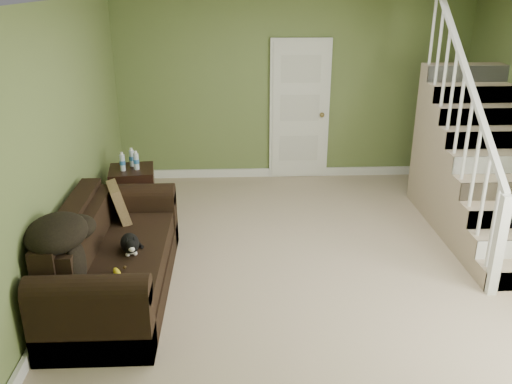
{
  "coord_description": "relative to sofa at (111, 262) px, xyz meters",
  "views": [
    {
      "loc": [
        -0.87,
        -4.94,
        2.79
      ],
      "look_at": [
        -0.63,
        0.3,
        0.71
      ],
      "focal_mm": 38.0,
      "sensor_mm": 36.0,
      "label": 1
    }
  ],
  "objects": [
    {
      "name": "ceiling",
      "position": [
        2.02,
        0.45,
        2.27
      ],
      "size": [
        5.0,
        5.5,
        0.01
      ],
      "primitive_type": "cube",
      "color": "white",
      "rests_on": "wall_back"
    },
    {
      "name": "wall_back",
      "position": [
        2.02,
        3.2,
        0.97
      ],
      "size": [
        5.0,
        0.04,
        2.6
      ],
      "primitive_type": "cube",
      "color": "olive",
      "rests_on": "floor"
    },
    {
      "name": "baseboard_back",
      "position": [
        2.02,
        3.17,
        -0.27
      ],
      "size": [
        5.0,
        0.04,
        0.12
      ],
      "primitive_type": "cube",
      "color": "white",
      "rests_on": "floor"
    },
    {
      "name": "throw_pillow",
      "position": [
        -0.02,
        0.66,
        0.32
      ],
      "size": [
        0.3,
        0.43,
        0.4
      ],
      "primitive_type": "cube",
      "rotation": [
        0.0,
        -0.24,
        0.32
      ],
      "color": "#4B321E",
      "rests_on": "sofa"
    },
    {
      "name": "sofa",
      "position": [
        0.0,
        0.0,
        0.0
      ],
      "size": [
        0.93,
        2.16,
        0.85
      ],
      "color": "black",
      "rests_on": "floor"
    },
    {
      "name": "throw_blanket",
      "position": [
        -0.27,
        -0.52,
        0.56
      ],
      "size": [
        0.55,
        0.68,
        0.26
      ],
      "primitive_type": "ellipsoid",
      "rotation": [
        0.0,
        0.0,
        -0.12
      ],
      "color": "black",
      "rests_on": "sofa"
    },
    {
      "name": "banana",
      "position": [
        0.17,
        -0.51,
        0.17
      ],
      "size": [
        0.13,
        0.21,
        0.06
      ],
      "primitive_type": "ellipsoid",
      "rotation": [
        0.0,
        0.0,
        0.4
      ],
      "color": "gold",
      "rests_on": "sofa"
    },
    {
      "name": "wall_left",
      "position": [
        -0.48,
        0.45,
        0.97
      ],
      "size": [
        0.04,
        5.5,
        2.6
      ],
      "primitive_type": "cube",
      "color": "olive",
      "rests_on": "floor"
    },
    {
      "name": "staircase",
      "position": [
        4.01,
        1.41,
        0.32
      ],
      "size": [
        1.0,
        2.51,
        2.82
      ],
      "color": "tan",
      "rests_on": "floor"
    },
    {
      "name": "cat",
      "position": [
        0.2,
        -0.08,
        0.22
      ],
      "size": [
        0.27,
        0.44,
        0.22
      ],
      "rotation": [
        0.0,
        0.0,
        0.26
      ],
      "color": "black",
      "rests_on": "sofa"
    },
    {
      "name": "baseboard_left",
      "position": [
        -0.45,
        0.45,
        -0.27
      ],
      "size": [
        0.04,
        5.5,
        0.12
      ],
      "primitive_type": "cube",
      "color": "white",
      "rests_on": "floor"
    },
    {
      "name": "side_table",
      "position": [
        -0.09,
        1.77,
        -0.0
      ],
      "size": [
        0.59,
        0.59,
        0.86
      ],
      "rotation": [
        0.0,
        0.0,
        0.13
      ],
      "color": "black",
      "rests_on": "floor"
    },
    {
      "name": "wall_front",
      "position": [
        2.02,
        -2.3,
        0.97
      ],
      "size": [
        5.0,
        0.04,
        2.6
      ],
      "primitive_type": "cube",
      "color": "olive",
      "rests_on": "floor"
    },
    {
      "name": "door",
      "position": [
        2.12,
        3.15,
        0.68
      ],
      "size": [
        0.86,
        0.12,
        2.02
      ],
      "color": "white",
      "rests_on": "floor"
    },
    {
      "name": "floor",
      "position": [
        2.02,
        0.45,
        -0.33
      ],
      "size": [
        5.0,
        5.5,
        0.01
      ],
      "primitive_type": "cube",
      "color": "tan",
      "rests_on": "ground"
    }
  ]
}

